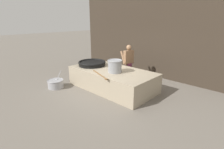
{
  "coord_description": "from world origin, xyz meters",
  "views": [
    {
      "loc": [
        4.62,
        -4.89,
        2.75
      ],
      "look_at": [
        0.0,
        0.0,
        0.59
      ],
      "focal_mm": 28.0,
      "sensor_mm": 36.0,
      "label": 1
    }
  ],
  "objects_px": {
    "cook": "(128,62)",
    "stock_pot": "(115,66)",
    "prep_bowl_vegetables": "(56,83)",
    "giant_wok_near": "(92,63)"
  },
  "relations": [
    {
      "from": "cook",
      "to": "prep_bowl_vegetables",
      "type": "height_order",
      "value": "cook"
    },
    {
      "from": "giant_wok_near",
      "to": "prep_bowl_vegetables",
      "type": "distance_m",
      "value": 1.75
    },
    {
      "from": "stock_pot",
      "to": "prep_bowl_vegetables",
      "type": "xyz_separation_m",
      "value": [
        -2.03,
        -1.41,
        -0.85
      ]
    },
    {
      "from": "stock_pot",
      "to": "giant_wok_near",
      "type": "bearing_deg",
      "value": 177.06
    },
    {
      "from": "giant_wok_near",
      "to": "stock_pot",
      "type": "relative_size",
      "value": 2.13
    },
    {
      "from": "cook",
      "to": "stock_pot",
      "type": "bearing_deg",
      "value": 116.34
    },
    {
      "from": "giant_wok_near",
      "to": "stock_pot",
      "type": "distance_m",
      "value": 1.43
    },
    {
      "from": "giant_wok_near",
      "to": "prep_bowl_vegetables",
      "type": "relative_size",
      "value": 1.51
    },
    {
      "from": "prep_bowl_vegetables",
      "to": "cook",
      "type": "bearing_deg",
      "value": 59.36
    },
    {
      "from": "giant_wok_near",
      "to": "cook",
      "type": "xyz_separation_m",
      "value": [
        1.02,
        1.26,
        0.01
      ]
    }
  ]
}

